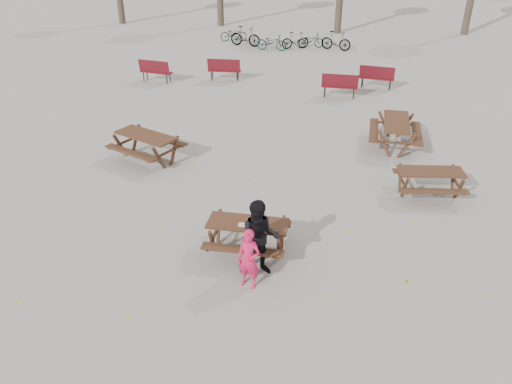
% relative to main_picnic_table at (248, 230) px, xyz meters
% --- Properties ---
extents(ground, '(80.00, 80.00, 0.00)m').
position_rel_main_picnic_table_xyz_m(ground, '(0.00, 0.00, -0.59)').
color(ground, gray).
rests_on(ground, ground).
extents(main_picnic_table, '(1.80, 1.45, 0.78)m').
position_rel_main_picnic_table_xyz_m(main_picnic_table, '(0.00, 0.00, 0.00)').
color(main_picnic_table, '#331C12').
rests_on(main_picnic_table, ground).
extents(food_tray, '(0.18, 0.11, 0.03)m').
position_rel_main_picnic_table_xyz_m(food_tray, '(-0.09, -0.15, 0.21)').
color(food_tray, white).
rests_on(food_tray, main_picnic_table).
extents(bread_roll, '(0.14, 0.06, 0.05)m').
position_rel_main_picnic_table_xyz_m(bread_roll, '(-0.09, -0.15, 0.25)').
color(bread_roll, tan).
rests_on(bread_roll, food_tray).
extents(soda_bottle, '(0.07, 0.07, 0.17)m').
position_rel_main_picnic_table_xyz_m(soda_bottle, '(0.05, -0.07, 0.26)').
color(soda_bottle, silver).
rests_on(soda_bottle, main_picnic_table).
extents(child, '(0.55, 0.42, 1.34)m').
position_rel_main_picnic_table_xyz_m(child, '(0.25, -1.18, 0.08)').
color(child, '#E21C56').
rests_on(child, ground).
extents(adult, '(0.97, 0.82, 1.75)m').
position_rel_main_picnic_table_xyz_m(adult, '(0.40, -0.72, 0.29)').
color(adult, black).
rests_on(adult, ground).
extents(picnic_table_east, '(1.91, 1.62, 0.74)m').
position_rel_main_picnic_table_xyz_m(picnic_table_east, '(4.33, 3.46, -0.21)').
color(picnic_table_east, '#331C12').
rests_on(picnic_table_east, ground).
extents(picnic_table_north, '(2.46, 2.26, 0.85)m').
position_rel_main_picnic_table_xyz_m(picnic_table_north, '(-4.03, 4.17, -0.16)').
color(picnic_table_north, '#331C12').
rests_on(picnic_table_north, ground).
extents(picnic_table_far, '(1.74, 2.12, 0.89)m').
position_rel_main_picnic_table_xyz_m(picnic_table_far, '(3.60, 6.66, -0.14)').
color(picnic_table_far, '#331C12').
rests_on(picnic_table_far, ground).
extents(park_bench_row, '(11.46, 2.12, 1.03)m').
position_rel_main_picnic_table_xyz_m(park_bench_row, '(-1.40, 12.39, -0.07)').
color(park_bench_row, maroon).
rests_on(park_bench_row, ground).
extents(bicycle_row, '(7.89, 2.70, 1.11)m').
position_rel_main_picnic_table_xyz_m(bicycle_row, '(-2.11, 19.86, -0.11)').
color(bicycle_row, black).
rests_on(bicycle_row, ground).
extents(fallen_leaves, '(11.00, 11.00, 0.01)m').
position_rel_main_picnic_table_xyz_m(fallen_leaves, '(0.50, 2.50, -0.58)').
color(fallen_leaves, gold).
rests_on(fallen_leaves, ground).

